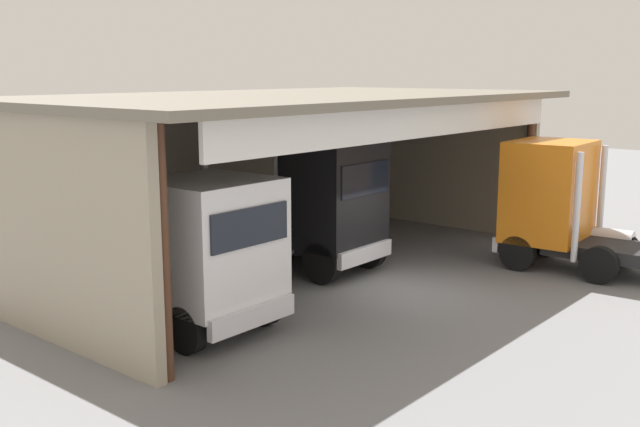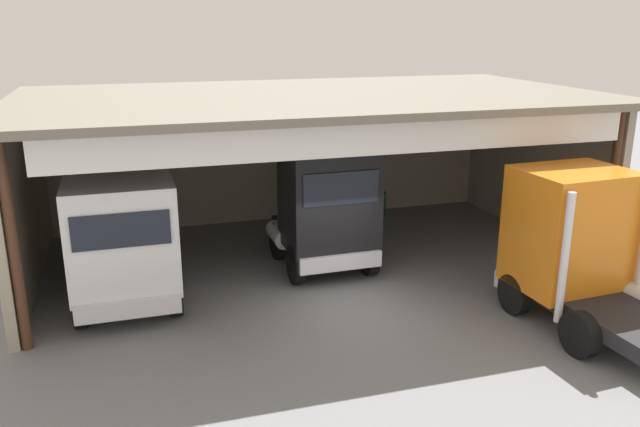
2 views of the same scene
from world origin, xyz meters
TOP-DOWN VIEW (x-y plane):
  - ground_plane at (0.00, 0.00)m, footprint 80.00×80.00m
  - workshop_shed at (0.00, 4.86)m, footprint 16.30×9.18m
  - truck_white_center_right_bay at (-5.42, 1.69)m, footprint 2.67×5.00m
  - truck_black_center_left_bay at (0.09, 2.68)m, footprint 2.65×4.25m
  - truck_orange_right_bay at (4.88, -2.03)m, footprint 2.82×4.82m
  - oil_drum at (3.53, 7.20)m, footprint 0.58×0.58m
  - tool_cart at (2.15, 7.10)m, footprint 0.90×0.60m

SIDE VIEW (x-z plane):
  - ground_plane at x=0.00m, z-range 0.00..0.00m
  - oil_drum at x=3.53m, z-range 0.00..0.93m
  - tool_cart at x=2.15m, z-range 0.00..1.00m
  - truck_white_center_right_bay at x=-5.42m, z-range -0.03..3.61m
  - truck_orange_right_bay at x=4.88m, z-range 0.05..3.70m
  - truck_black_center_left_bay at x=0.09m, z-range 0.07..3.78m
  - workshop_shed at x=0.00m, z-range 1.02..6.01m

